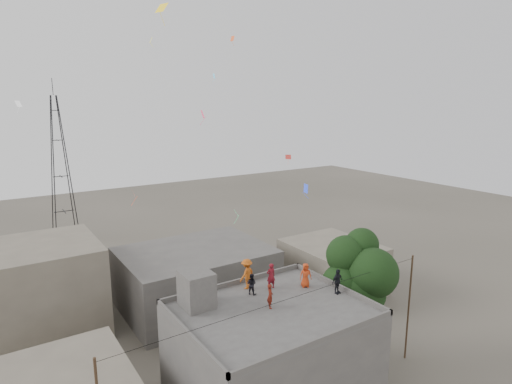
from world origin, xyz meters
TOP-DOWN VIEW (x-y plane):
  - main_building at (0.00, 0.00)m, footprint 10.00×8.00m
  - parapet at (0.00, 0.00)m, footprint 10.00×8.00m
  - stair_head_box at (-3.20, 2.60)m, footprint 1.60×1.80m
  - neighbor_north at (2.00, 14.00)m, footprint 12.00×9.00m
  - neighbor_northwest at (-10.00, 16.00)m, footprint 9.00×8.00m
  - neighbor_east at (14.00, 10.00)m, footprint 7.00×8.00m
  - tree at (7.37, 0.60)m, footprint 4.90×4.60m
  - utility_line at (0.50, -1.25)m, footprint 20.12×0.62m
  - transmission_tower at (-4.00, 40.00)m, footprint 2.97×2.97m
  - person_red_adult at (1.55, 2.28)m, footprint 0.60×0.42m
  - person_orange_child at (3.44, 1.31)m, footprint 0.86×0.73m
  - person_dark_child at (0.13, 2.24)m, footprint 0.73×0.77m
  - person_dark_adult at (4.40, -0.43)m, footprint 0.92×0.48m
  - person_orange_adult at (0.34, 3.08)m, footprint 1.36×1.08m
  - person_red_child at (0.07, 0.25)m, footprint 0.50×0.59m
  - kites at (0.33, 8.01)m, footprint 19.85×15.33m

SIDE VIEW (x-z plane):
  - neighbor_east at x=14.00m, z-range 0.00..4.40m
  - neighbor_north at x=2.00m, z-range 0.00..5.00m
  - main_building at x=0.00m, z-range 0.00..6.10m
  - neighbor_northwest at x=-10.00m, z-range 0.00..7.00m
  - utility_line at x=0.50m, z-range 0.13..7.53m
  - tree at x=7.37m, z-range 1.55..10.65m
  - parapet at x=0.00m, z-range 6.10..6.40m
  - person_dark_child at x=0.13m, z-range 6.10..7.36m
  - person_red_child at x=0.07m, z-range 6.10..7.47m
  - person_orange_child at x=3.44m, z-range 6.10..7.59m
  - person_dark_adult at x=4.40m, z-range 6.10..7.59m
  - person_red_adult at x=1.55m, z-range 6.10..7.68m
  - person_orange_adult at x=0.34m, z-range 6.10..7.95m
  - stair_head_box at x=-3.20m, z-range 6.10..8.10m
  - transmission_tower at x=-4.00m, z-range -0.93..19.07m
  - kites at x=0.33m, z-range 9.93..21.54m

